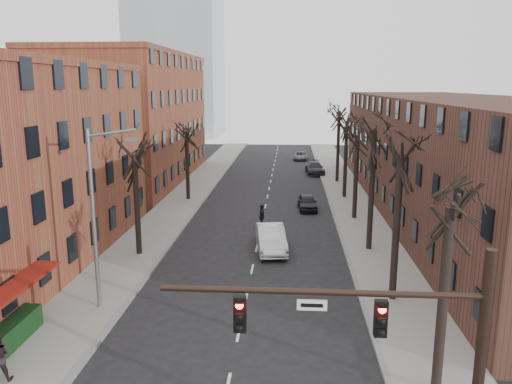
# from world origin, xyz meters

# --- Properties ---
(sidewalk_left) EXTENTS (4.00, 90.00, 0.15)m
(sidewalk_left) POSITION_xyz_m (-8.00, 35.00, 0.07)
(sidewalk_left) COLOR gray
(sidewalk_left) RESTS_ON ground
(sidewalk_right) EXTENTS (4.00, 90.00, 0.15)m
(sidewalk_right) POSITION_xyz_m (8.00, 35.00, 0.07)
(sidewalk_right) COLOR gray
(sidewalk_right) RESTS_ON ground
(building_left_far) EXTENTS (12.00, 28.00, 14.00)m
(building_left_far) POSITION_xyz_m (-16.00, 44.00, 7.00)
(building_left_far) COLOR brown
(building_left_far) RESTS_ON ground
(building_right) EXTENTS (12.00, 50.00, 10.00)m
(building_right) POSITION_xyz_m (16.00, 30.00, 5.00)
(building_right) COLOR #4A2922
(building_right) RESTS_ON ground
(awning_left) EXTENTS (1.20, 7.00, 0.15)m
(awning_left) POSITION_xyz_m (-9.40, 6.00, 0.00)
(awning_left) COLOR maroon
(awning_left) RESTS_ON ground
(tree_right_b) EXTENTS (5.20, 5.20, 10.80)m
(tree_right_b) POSITION_xyz_m (7.60, 12.00, 0.00)
(tree_right_b) COLOR black
(tree_right_b) RESTS_ON ground
(tree_right_c) EXTENTS (5.20, 5.20, 11.60)m
(tree_right_c) POSITION_xyz_m (7.60, 20.00, 0.00)
(tree_right_c) COLOR black
(tree_right_c) RESTS_ON ground
(tree_right_d) EXTENTS (5.20, 5.20, 10.00)m
(tree_right_d) POSITION_xyz_m (7.60, 28.00, 0.00)
(tree_right_d) COLOR black
(tree_right_d) RESTS_ON ground
(tree_right_e) EXTENTS (5.20, 5.20, 10.80)m
(tree_right_e) POSITION_xyz_m (7.60, 36.00, 0.00)
(tree_right_e) COLOR black
(tree_right_e) RESTS_ON ground
(tree_right_f) EXTENTS (5.20, 5.20, 11.60)m
(tree_right_f) POSITION_xyz_m (7.60, 44.00, 0.00)
(tree_right_f) COLOR black
(tree_right_f) RESTS_ON ground
(tree_left_a) EXTENTS (5.20, 5.20, 9.50)m
(tree_left_a) POSITION_xyz_m (-7.60, 18.00, 0.00)
(tree_left_a) COLOR black
(tree_left_a) RESTS_ON ground
(tree_left_b) EXTENTS (5.20, 5.20, 9.50)m
(tree_left_b) POSITION_xyz_m (-7.60, 34.00, 0.00)
(tree_left_b) COLOR black
(tree_left_b) RESTS_ON ground
(signal_mast_arm) EXTENTS (8.14, 0.30, 7.20)m
(signal_mast_arm) POSITION_xyz_m (5.45, -1.00, 4.40)
(signal_mast_arm) COLOR black
(signal_mast_arm) RESTS_ON ground
(streetlight) EXTENTS (2.45, 0.22, 9.03)m
(streetlight) POSITION_xyz_m (-7.03, 10.00, 5.01)
(streetlight) COLOR slate
(streetlight) RESTS_ON ground
(silver_sedan) EXTENTS (2.46, 5.33, 1.69)m
(silver_sedan) POSITION_xyz_m (1.00, 19.55, 0.85)
(silver_sedan) COLOR silver
(silver_sedan) RESTS_ON ground
(parked_car_near) EXTENTS (1.83, 4.02, 1.34)m
(parked_car_near) POSITION_xyz_m (3.80, 31.02, 0.67)
(parked_car_near) COLOR black
(parked_car_near) RESTS_ON ground
(parked_car_mid) EXTENTS (2.48, 5.25, 1.48)m
(parked_car_mid) POSITION_xyz_m (5.30, 49.33, 0.74)
(parked_car_mid) COLOR #23222A
(parked_car_mid) RESTS_ON ground
(parked_car_far) EXTENTS (2.24, 4.36, 1.18)m
(parked_car_far) POSITION_xyz_m (3.80, 61.11, 0.59)
(parked_car_far) COLOR slate
(parked_car_far) RESTS_ON ground
(pedestrian_crossing) EXTENTS (0.62, 1.18, 1.92)m
(pedestrian_crossing) POSITION_xyz_m (0.09, 24.77, 0.96)
(pedestrian_crossing) COLOR black
(pedestrian_crossing) RESTS_ON ground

